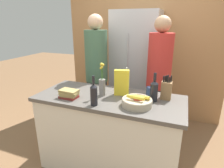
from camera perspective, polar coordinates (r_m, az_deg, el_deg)
name	(u,v)px	position (r m, az deg, el deg)	size (l,w,h in m)	color
ground_plane	(110,165)	(2.53, -0.76, -23.42)	(14.00, 14.00, 0.00)	brown
kitchen_island	(109,133)	(2.25, -0.81, -14.69)	(1.60, 0.68, 0.91)	silver
back_wall_wood	(143,45)	(3.46, 9.32, 11.72)	(2.80, 0.12, 2.60)	#AD7A4C
refrigerator	(135,69)	(3.18, 7.10, 4.49)	(0.73, 0.63, 1.86)	#B7B7BC
fruit_bowl	(137,101)	(1.83, 7.67, -5.28)	(0.29, 0.29, 0.11)	tan
knife_block	(166,90)	(2.03, 16.22, -1.76)	(0.11, 0.09, 0.26)	olive
flower_vase	(102,84)	(2.04, -3.04, 0.03)	(0.07, 0.07, 0.37)	gray
cereal_box	(122,83)	(2.05, 2.95, 0.40)	(0.17, 0.09, 0.29)	yellow
coffee_mug	(150,91)	(2.12, 11.55, -2.13)	(0.11, 0.08, 0.09)	#334770
book_stack	(69,94)	(2.05, -12.95, -2.93)	(0.21, 0.15, 0.09)	maroon
bottle_oil	(94,94)	(1.81, -5.55, -3.01)	(0.07, 0.07, 0.30)	black
bottle_vinegar	(154,90)	(1.94, 12.68, -1.83)	(0.08, 0.08, 0.30)	black
bottle_wine	(127,82)	(2.20, 4.44, 0.76)	(0.07, 0.07, 0.28)	#B2BCC1
person_at_sink	(97,70)	(2.75, -4.72, 4.25)	(0.32, 0.32, 1.79)	#383842
person_in_blue	(159,76)	(2.56, 14.01, 2.38)	(0.32, 0.32, 1.77)	#383842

